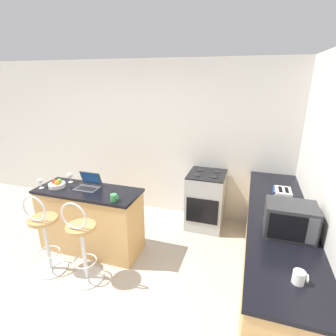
{
  "coord_description": "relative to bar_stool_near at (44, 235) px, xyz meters",
  "views": [
    {
      "loc": [
        1.69,
        -1.88,
        2.32
      ],
      "look_at": [
        0.53,
        1.7,
        1.0
      ],
      "focal_mm": 28.0,
      "sensor_mm": 36.0,
      "label": 1
    }
  ],
  "objects": [
    {
      "name": "counter_right",
      "position": [
        2.64,
        0.63,
        -0.06
      ],
      "size": [
        0.66,
        2.76,
        0.9
      ],
      "color": "tan",
      "rests_on": "ground_plane"
    },
    {
      "name": "ground_plane",
      "position": [
        0.56,
        -0.24,
        -0.51
      ],
      "size": [
        20.0,
        20.0,
        0.0
      ],
      "primitive_type": "plane",
      "color": "#ADA393"
    },
    {
      "name": "stove_range",
      "position": [
        1.67,
        1.67,
        -0.06
      ],
      "size": [
        0.57,
        0.61,
        0.91
      ],
      "color": "#9EA3A8",
      "rests_on": "ground_plane"
    },
    {
      "name": "toaster",
      "position": [
        2.68,
        0.93,
        0.48
      ],
      "size": [
        0.19,
        0.24,
        0.18
      ],
      "color": "silver",
      "rests_on": "counter_right"
    },
    {
      "name": "wall_back",
      "position": [
        0.56,
        2.02,
        0.79
      ],
      "size": [
        12.0,
        0.06,
        2.6
      ],
      "color": "silver",
      "rests_on": "ground_plane"
    },
    {
      "name": "bar_stool_near",
      "position": [
        0.0,
        0.0,
        0.0
      ],
      "size": [
        0.4,
        0.4,
        1.07
      ],
      "color": "silver",
      "rests_on": "ground_plane"
    },
    {
      "name": "laptop",
      "position": [
        0.24,
        0.64,
        0.45
      ],
      "size": [
        0.31,
        0.26,
        0.21
      ],
      "color": "#47474C",
      "rests_on": "breakfast_bar"
    },
    {
      "name": "wine_glass_tall",
      "position": [
        -0.36,
        0.43,
        0.49
      ],
      "size": [
        0.07,
        0.07,
        0.14
      ],
      "color": "silver",
      "rests_on": "breakfast_bar"
    },
    {
      "name": "mug_white",
      "position": [
        2.69,
        -0.39,
        0.44
      ],
      "size": [
        0.11,
        0.09,
        0.1
      ],
      "color": "white",
      "rests_on": "counter_right"
    },
    {
      "name": "fruit_bowl",
      "position": [
        -0.18,
        0.53,
        0.43
      ],
      "size": [
        0.22,
        0.22,
        0.11
      ],
      "color": "silver",
      "rests_on": "breakfast_bar"
    },
    {
      "name": "mug_green",
      "position": [
        0.76,
        0.39,
        0.44
      ],
      "size": [
        0.1,
        0.08,
        0.09
      ],
      "color": "#338447",
      "rests_on": "breakfast_bar"
    },
    {
      "name": "mug_blue",
      "position": [
        2.63,
        1.21,
        0.44
      ],
      "size": [
        0.09,
        0.08,
        0.1
      ],
      "color": "#2D51AD",
      "rests_on": "counter_right"
    },
    {
      "name": "wine_glass_short",
      "position": [
        -0.12,
        0.73,
        0.49
      ],
      "size": [
        0.08,
        0.08,
        0.15
      ],
      "color": "silver",
      "rests_on": "breakfast_bar"
    },
    {
      "name": "bar_stool_far",
      "position": [
        0.53,
        0.0,
        0.0
      ],
      "size": [
        0.4,
        0.4,
        1.07
      ],
      "color": "silver",
      "rests_on": "ground_plane"
    },
    {
      "name": "breakfast_bar",
      "position": [
        0.26,
        0.57,
        -0.06
      ],
      "size": [
        1.41,
        0.55,
        0.9
      ],
      "color": "tan",
      "rests_on": "ground_plane"
    },
    {
      "name": "microwave",
      "position": [
        2.68,
        0.27,
        0.55
      ],
      "size": [
        0.45,
        0.34,
        0.31
      ],
      "color": "#2D2D30",
      "rests_on": "counter_right"
    }
  ]
}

